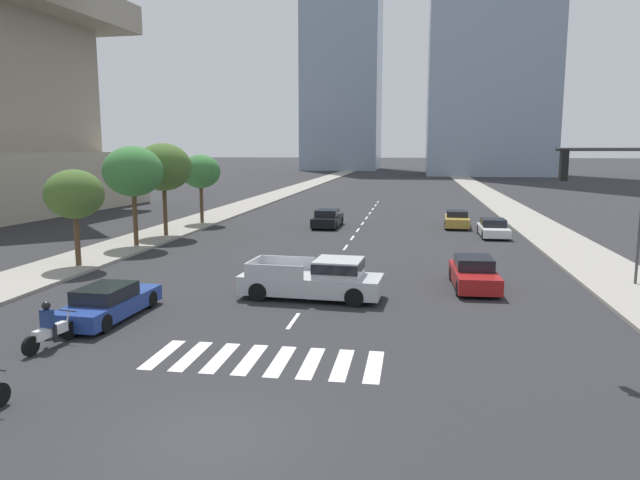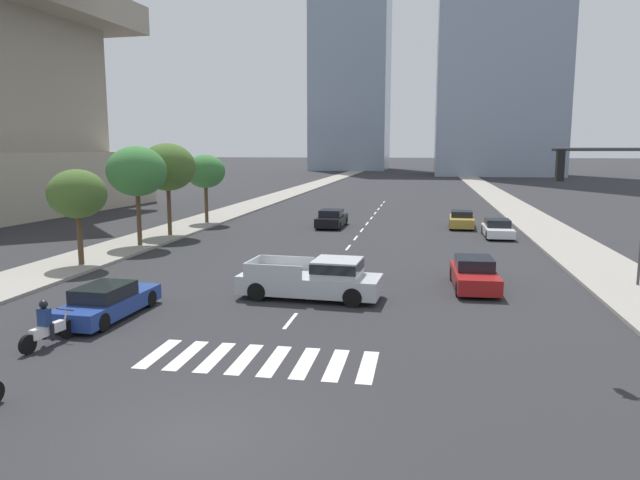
# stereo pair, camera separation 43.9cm
# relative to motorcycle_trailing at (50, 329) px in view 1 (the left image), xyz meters

# --- Properties ---
(ground_plane) EXTENTS (800.00, 800.00, 0.00)m
(ground_plane) POSITION_rel_motorcycle_trailing_xyz_m (6.80, -4.73, -0.58)
(ground_plane) COLOR #28282B
(sidewalk_east) EXTENTS (4.00, 260.00, 0.15)m
(sidewalk_east) POSITION_rel_motorcycle_trailing_xyz_m (20.45, 25.27, -0.51)
(sidewalk_east) COLOR gray
(sidewalk_east) RESTS_ON ground
(sidewalk_west) EXTENTS (4.00, 260.00, 0.15)m
(sidewalk_west) POSITION_rel_motorcycle_trailing_xyz_m (-6.84, 25.27, -0.51)
(sidewalk_west) COLOR gray
(sidewalk_west) RESTS_ON ground
(crosswalk_near) EXTENTS (6.75, 2.54, 0.01)m
(crosswalk_near) POSITION_rel_motorcycle_trailing_xyz_m (6.80, -0.02, -0.58)
(crosswalk_near) COLOR silver
(crosswalk_near) RESTS_ON ground
(lane_divider_center) EXTENTS (0.14, 50.00, 0.01)m
(lane_divider_center) POSITION_rel_motorcycle_trailing_xyz_m (6.80, 27.98, -0.58)
(lane_divider_center) COLOR silver
(lane_divider_center) RESTS_ON ground
(motorcycle_trailing) EXTENTS (0.73, 2.18, 1.49)m
(motorcycle_trailing) POSITION_rel_motorcycle_trailing_xyz_m (0.00, 0.00, 0.00)
(motorcycle_trailing) COLOR black
(motorcycle_trailing) RESTS_ON ground
(pickup_truck) EXTENTS (5.88, 2.45, 1.67)m
(pickup_truck) POSITION_rel_motorcycle_trailing_xyz_m (7.15, 7.26, 0.23)
(pickup_truck) COLOR #B7BABF
(pickup_truck) RESTS_ON ground
(sedan_white_0) EXTENTS (1.89, 4.30, 1.23)m
(sedan_white_0) POSITION_rel_motorcycle_trailing_xyz_m (16.46, 26.17, -0.02)
(sedan_white_0) COLOR silver
(sedan_white_0) RESTS_ON ground
(sedan_black_1) EXTENTS (2.00, 4.76, 1.39)m
(sedan_black_1) POSITION_rel_motorcycle_trailing_xyz_m (4.28, 29.35, 0.05)
(sedan_black_1) COLOR black
(sedan_black_1) RESTS_ON ground
(sedan_gold_2) EXTENTS (2.02, 4.42, 1.29)m
(sedan_gold_2) POSITION_rel_motorcycle_trailing_xyz_m (14.29, 30.80, 0.02)
(sedan_gold_2) COLOR #B28E38
(sedan_gold_2) RESTS_ON ground
(sedan_red_3) EXTENTS (1.95, 4.52, 1.35)m
(sedan_red_3) POSITION_rel_motorcycle_trailing_xyz_m (13.63, 10.22, 0.04)
(sedan_red_3) COLOR maroon
(sedan_red_3) RESTS_ON ground
(sedan_blue_4) EXTENTS (1.92, 4.84, 1.24)m
(sedan_blue_4) POSITION_rel_motorcycle_trailing_xyz_m (0.17, 3.22, -0.01)
(sedan_blue_4) COLOR navy
(sedan_blue_4) RESTS_ON ground
(street_tree_nearest) EXTENTS (2.94, 2.94, 4.90)m
(street_tree_nearest) POSITION_rel_motorcycle_trailing_xyz_m (-6.04, 11.50, 3.20)
(street_tree_nearest) COLOR #4C3823
(street_tree_nearest) RESTS_ON sidewalk_west
(street_tree_second) EXTENTS (3.61, 3.61, 6.10)m
(street_tree_second) POSITION_rel_motorcycle_trailing_xyz_m (-6.04, 17.92, 4.11)
(street_tree_second) COLOR #4C3823
(street_tree_second) RESTS_ON sidewalk_west
(street_tree_third) EXTENTS (3.82, 3.82, 6.30)m
(street_tree_third) POSITION_rel_motorcycle_trailing_xyz_m (-6.04, 22.35, 4.23)
(street_tree_third) COLOR #4C3823
(street_tree_third) RESTS_ON sidewalk_west
(street_tree_fourth) EXTENTS (3.16, 3.16, 5.47)m
(street_tree_fourth) POSITION_rel_motorcycle_trailing_xyz_m (-6.04, 29.43, 3.67)
(street_tree_fourth) COLOR #4C3823
(street_tree_fourth) RESTS_ON sidewalk_west
(office_tower_left_skyline) EXTENTS (21.34, 24.59, 99.95)m
(office_tower_left_skyline) POSITION_rel_motorcycle_trailing_xyz_m (-10.40, 158.37, 45.50)
(office_tower_left_skyline) COLOR #8C9EB2
(office_tower_left_skyline) RESTS_ON ground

